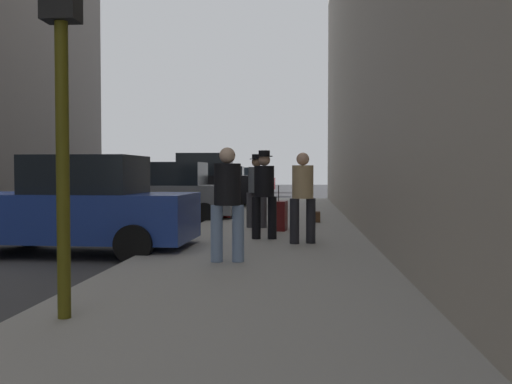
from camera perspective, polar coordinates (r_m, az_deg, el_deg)
sidewalk at (r=9.81m, az=0.63°, el=-6.31°), size 4.00×40.00×0.15m
parked_blue_sedan at (r=10.80m, az=-17.29°, el=-1.51°), size 4.24×2.14×1.79m
parked_gray_coupe at (r=17.24m, az=-8.90°, el=-0.18°), size 4.24×2.13×1.79m
parked_black_suv at (r=22.97m, az=-5.48°, el=0.82°), size 4.63×2.12×2.25m
parked_dark_green_sedan at (r=28.55m, az=-3.50°, el=0.68°), size 4.27×2.19×1.79m
parked_silver_sedan at (r=35.08m, az=-1.98°, el=0.92°), size 4.26×2.18×1.79m
parked_red_hatchback at (r=41.79m, az=-0.92°, el=1.09°), size 4.21×2.07×1.79m
fire_hydrant at (r=16.92m, az=-2.94°, el=-1.39°), size 0.42×0.22×0.70m
traffic_light at (r=5.63m, az=-18.87°, el=14.90°), size 0.32×0.32×3.60m
pedestrian_with_beanie at (r=13.76m, az=0.07°, el=0.50°), size 0.52×0.44×1.78m
pedestrian_in_tan_coat at (r=10.74m, az=4.69°, el=-0.08°), size 0.53×0.50×1.71m
pedestrian_in_jeans at (r=8.50m, az=-2.88°, el=-0.62°), size 0.52×0.44×1.71m
pedestrian_with_fedora at (r=11.42m, az=0.83°, el=0.20°), size 0.51×0.42×1.78m
rolling_suitcase at (r=13.17m, az=2.27°, el=-2.37°), size 0.41×0.59×1.04m
duffel_bag at (r=15.49m, az=5.83°, el=-2.48°), size 0.32×0.44×0.28m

